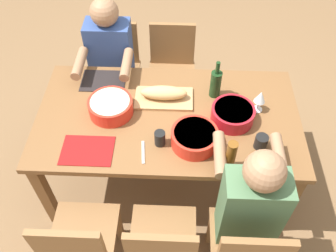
# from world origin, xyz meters

# --- Properties ---
(ground_plane) EXTENTS (8.00, 8.00, 0.00)m
(ground_plane) POSITION_xyz_m (0.00, 0.00, 0.00)
(ground_plane) COLOR brown
(dining_table) EXTENTS (1.76, 0.95, 0.74)m
(dining_table) POSITION_xyz_m (0.00, 0.00, 0.66)
(dining_table) COLOR brown
(dining_table) RESTS_ON ground_plane
(chair_far_left) EXTENTS (0.40, 0.40, 0.85)m
(chair_far_left) POSITION_xyz_m (-0.48, 0.80, 0.48)
(chair_far_left) COLOR olive
(chair_far_left) RESTS_ON ground_plane
(diner_far_left) EXTENTS (0.41, 0.53, 1.20)m
(diner_far_left) POSITION_xyz_m (-0.48, 0.61, 0.70)
(diner_far_left) COLOR #2D2D38
(diner_far_left) RESTS_ON ground_plane
(chair_far_right) EXTENTS (0.40, 0.40, 0.85)m
(chair_far_right) POSITION_xyz_m (0.48, 0.80, 0.48)
(chair_far_right) COLOR olive
(chair_far_right) RESTS_ON ground_plane
(chair_near_right) EXTENTS (0.40, 0.40, 0.85)m
(chair_near_right) POSITION_xyz_m (0.48, -0.80, 0.48)
(chair_near_right) COLOR olive
(chair_near_right) RESTS_ON ground_plane
(diner_near_right) EXTENTS (0.41, 0.53, 1.20)m
(diner_near_right) POSITION_xyz_m (0.48, -0.61, 0.70)
(diner_near_right) COLOR #2D2D38
(diner_near_right) RESTS_ON ground_plane
(chair_far_center) EXTENTS (0.40, 0.40, 0.85)m
(chair_far_center) POSITION_xyz_m (0.00, 0.80, 0.48)
(chair_far_center) COLOR olive
(chair_far_center) RESTS_ON ground_plane
(chair_near_center) EXTENTS (0.40, 0.40, 0.85)m
(chair_near_center) POSITION_xyz_m (0.00, -0.80, 0.48)
(chair_near_center) COLOR olive
(chair_near_center) RESTS_ON ground_plane
(serving_bowl_salad) EXTENTS (0.28, 0.28, 0.10)m
(serving_bowl_salad) POSITION_xyz_m (-0.42, 0.02, 0.80)
(serving_bowl_salad) COLOR #B21923
(serving_bowl_salad) RESTS_ON dining_table
(serving_bowl_pasta) EXTENTS (0.30, 0.30, 0.11)m
(serving_bowl_pasta) POSITION_xyz_m (0.38, -0.01, 0.80)
(serving_bowl_pasta) COLOR red
(serving_bowl_pasta) RESTS_ON dining_table
(serving_bowl_greens) EXTENTS (0.29, 0.29, 0.11)m
(serving_bowl_greens) POSITION_xyz_m (-0.17, 0.23, 0.80)
(serving_bowl_greens) COLOR red
(serving_bowl_greens) RESTS_ON dining_table
(cutting_board) EXTENTS (0.40, 0.22, 0.02)m
(cutting_board) POSITION_xyz_m (0.04, -0.15, 0.75)
(cutting_board) COLOR tan
(cutting_board) RESTS_ON dining_table
(bread_loaf) EXTENTS (0.32, 0.11, 0.09)m
(bread_loaf) POSITION_xyz_m (0.04, -0.15, 0.81)
(bread_loaf) COLOR tan
(bread_loaf) RESTS_ON cutting_board
(wine_bottle) EXTENTS (0.08, 0.08, 0.29)m
(wine_bottle) POSITION_xyz_m (-0.32, -0.21, 0.85)
(wine_bottle) COLOR #193819
(wine_bottle) RESTS_ON dining_table
(beer_bottle) EXTENTS (0.06, 0.06, 0.22)m
(beer_bottle) POSITION_xyz_m (-0.38, 0.39, 0.85)
(beer_bottle) COLOR brown
(beer_bottle) RESTS_ON dining_table
(wine_glass) EXTENTS (0.08, 0.08, 0.17)m
(wine_glass) POSITION_xyz_m (-0.60, -0.08, 0.86)
(wine_glass) COLOR silver
(wine_glass) RESTS_ON dining_table
(cup_far_left) EXTENTS (0.08, 0.08, 0.09)m
(cup_far_left) POSITION_xyz_m (-0.58, 0.24, 0.79)
(cup_far_left) COLOR black
(cup_far_left) RESTS_ON dining_table
(placemat_far_right) EXTENTS (0.32, 0.23, 0.01)m
(placemat_far_right) POSITION_xyz_m (0.48, 0.32, 0.74)
(placemat_far_right) COLOR maroon
(placemat_far_right) RESTS_ON dining_table
(placemat_near_right) EXTENTS (0.32, 0.23, 0.01)m
(placemat_near_right) POSITION_xyz_m (0.48, -0.32, 0.74)
(placemat_near_right) COLOR black
(placemat_near_right) RESTS_ON dining_table
(cup_far_center) EXTENTS (0.07, 0.07, 0.10)m
(cup_far_center) POSITION_xyz_m (0.04, 0.24, 0.79)
(cup_far_center) COLOR black
(cup_far_center) RESTS_ON dining_table
(fork_far_center) EXTENTS (0.03, 0.17, 0.01)m
(fork_far_center) POSITION_xyz_m (0.14, 0.32, 0.74)
(fork_far_center) COLOR silver
(fork_far_center) RESTS_ON dining_table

